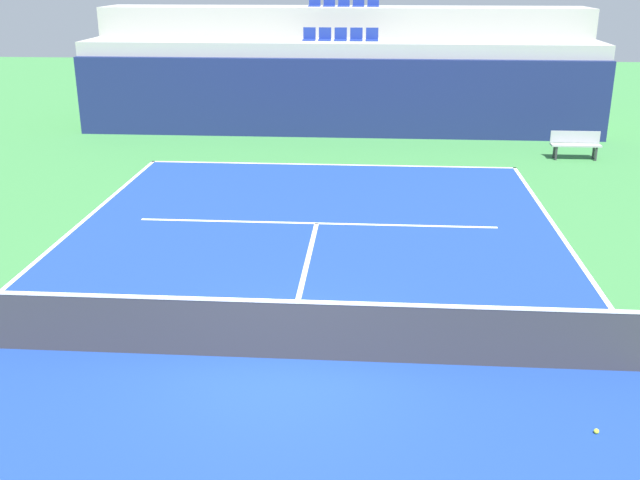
% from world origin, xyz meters
% --- Properties ---
extents(ground_plane, '(80.00, 80.00, 0.00)m').
position_xyz_m(ground_plane, '(0.00, 0.00, 0.00)').
color(ground_plane, '#387A3D').
extents(court_surface, '(11.00, 24.00, 0.01)m').
position_xyz_m(court_surface, '(0.00, 0.00, 0.01)').
color(court_surface, navy).
rests_on(court_surface, ground_plane).
extents(baseline_far, '(11.00, 0.10, 0.00)m').
position_xyz_m(baseline_far, '(0.00, 11.95, 0.01)').
color(baseline_far, white).
rests_on(baseline_far, court_surface).
extents(service_line_far, '(8.26, 0.10, 0.00)m').
position_xyz_m(service_line_far, '(0.00, 6.40, 0.01)').
color(service_line_far, white).
rests_on(service_line_far, court_surface).
extents(centre_service_line, '(0.10, 6.40, 0.00)m').
position_xyz_m(centre_service_line, '(0.00, 3.20, 0.01)').
color(centre_service_line, white).
rests_on(centre_service_line, court_surface).
extents(back_wall, '(18.36, 0.30, 2.69)m').
position_xyz_m(back_wall, '(0.00, 15.98, 1.34)').
color(back_wall, navy).
rests_on(back_wall, ground_plane).
extents(stands_tier_lower, '(18.36, 2.40, 3.17)m').
position_xyz_m(stands_tier_lower, '(0.00, 17.33, 1.58)').
color(stands_tier_lower, '#9E9E99').
rests_on(stands_tier_lower, ground_plane).
extents(stands_tier_upper, '(18.36, 2.40, 4.22)m').
position_xyz_m(stands_tier_upper, '(0.00, 19.73, 2.11)').
color(stands_tier_upper, '#9E9E99').
rests_on(stands_tier_upper, ground_plane).
extents(seating_row_lower, '(2.67, 0.44, 0.44)m').
position_xyz_m(seating_row_lower, '(0.00, 17.43, 3.29)').
color(seating_row_lower, navy).
rests_on(seating_row_lower, stands_tier_lower).
extents(seating_row_upper, '(2.67, 0.44, 0.44)m').
position_xyz_m(seating_row_upper, '(0.00, 19.83, 4.34)').
color(seating_row_upper, navy).
rests_on(seating_row_upper, stands_tier_upper).
extents(tennis_net, '(11.08, 0.08, 1.07)m').
position_xyz_m(tennis_net, '(0.00, 0.00, 0.51)').
color(tennis_net, black).
rests_on(tennis_net, court_surface).
extents(player_bench, '(1.50, 0.40, 0.85)m').
position_xyz_m(player_bench, '(7.48, 13.29, 0.51)').
color(player_bench, '#99999E').
rests_on(player_bench, ground_plane).
extents(tennis_ball_1, '(0.07, 0.07, 0.07)m').
position_xyz_m(tennis_ball_1, '(4.17, -1.64, 0.04)').
color(tennis_ball_1, '#CCE033').
rests_on(tennis_ball_1, court_surface).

